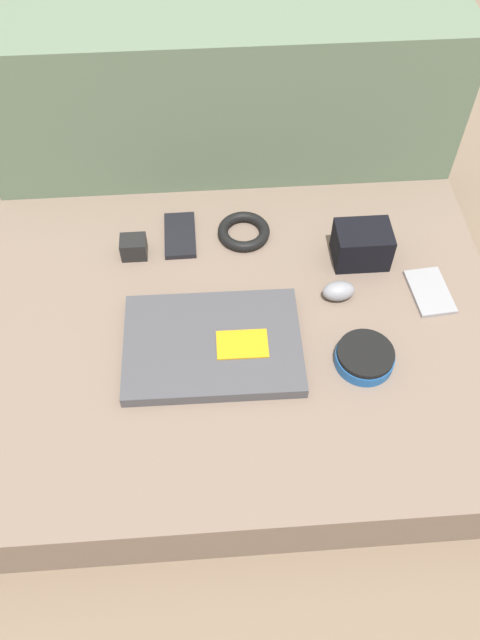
{
  "coord_description": "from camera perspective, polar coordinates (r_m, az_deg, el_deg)",
  "views": [
    {
      "loc": [
        -0.05,
        -0.67,
        1.05
      ],
      "look_at": [
        0.0,
        0.0,
        0.15
      ],
      "focal_mm": 35.0,
      "sensor_mm": 36.0,
      "label": 1
    }
  ],
  "objects": [
    {
      "name": "phone_black",
      "position": [
        1.29,
        -5.51,
        7.72
      ],
      "size": [
        0.06,
        0.12,
        0.01
      ],
      "rotation": [
        0.0,
        0.0,
        0.01
      ],
      "color": "black",
      "rests_on": "couch_seat"
    },
    {
      "name": "camera_pouch",
      "position": [
        1.25,
        11.08,
        6.76
      ],
      "size": [
        0.11,
        0.08,
        0.08
      ],
      "color": "black",
      "rests_on": "couch_seat"
    },
    {
      "name": "computer_mouse",
      "position": [
        1.19,
        9.0,
        2.65
      ],
      "size": [
        0.06,
        0.05,
        0.04
      ],
      "rotation": [
        0.0,
        0.0,
        0.09
      ],
      "color": "gray",
      "rests_on": "couch_seat"
    },
    {
      "name": "phone_silver",
      "position": [
        1.24,
        16.96,
        2.48
      ],
      "size": [
        0.08,
        0.12,
        0.01
      ],
      "rotation": [
        0.0,
        0.0,
        0.09
      ],
      "color": "#99999E",
      "rests_on": "couch_seat"
    },
    {
      "name": "cable_coil",
      "position": [
        1.29,
        0.34,
        8.11
      ],
      "size": [
        0.11,
        0.11,
        0.02
      ],
      "color": "black",
      "rests_on": "couch_seat"
    },
    {
      "name": "ground_plane",
      "position": [
        1.25,
        0.0,
        -4.13
      ],
      "size": [
        8.0,
        8.0,
        0.0
      ],
      "primitive_type": "plane",
      "color": "#7A6651"
    },
    {
      "name": "couch_seat",
      "position": [
        1.2,
        0.0,
        -2.44
      ],
      "size": [
        0.98,
        0.74,
        0.13
      ],
      "color": "#7A6656",
      "rests_on": "ground_plane"
    },
    {
      "name": "laptop",
      "position": [
        1.11,
        -2.49,
        -2.27
      ],
      "size": [
        0.32,
        0.23,
        0.03
      ],
      "rotation": [
        0.0,
        0.0,
        -0.01
      ],
      "color": "#47474C",
      "rests_on": "couch_seat"
    },
    {
      "name": "speaker_puck",
      "position": [
        1.11,
        11.33,
        -3.35
      ],
      "size": [
        0.1,
        0.1,
        0.03
      ],
      "color": "#1E569E",
      "rests_on": "couch_seat"
    },
    {
      "name": "charger_brick",
      "position": [
        1.26,
        -9.69,
        6.59
      ],
      "size": [
        0.05,
        0.04,
        0.04
      ],
      "color": "black",
      "rests_on": "couch_seat"
    },
    {
      "name": "couch_backrest",
      "position": [
        1.41,
        -1.42,
        17.53
      ],
      "size": [
        0.98,
        0.2,
        0.46
      ],
      "color": "#60755B",
      "rests_on": "ground_plane"
    }
  ]
}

